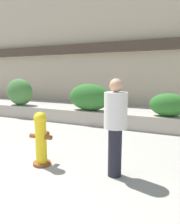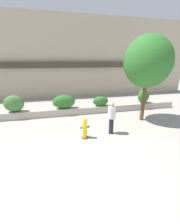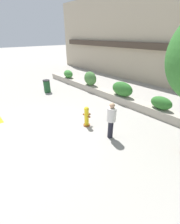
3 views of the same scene
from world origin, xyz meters
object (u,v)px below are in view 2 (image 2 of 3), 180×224
object	(u,v)px
hedge_bush_4	(144,96)
fire_hydrant	(85,128)
hedge_bush_3	(101,101)
pedestrian	(112,116)
street_tree	(148,62)
hedge_bush_2	(64,102)
hedge_bush_1	(14,104)

from	to	relation	value
hedge_bush_4	fire_hydrant	distance (m)	6.78
hedge_bush_3	fire_hydrant	bearing A→B (deg)	-118.13
pedestrian	street_tree	bearing A→B (deg)	26.87
hedge_bush_2	pedestrian	size ratio (longest dim) A/B	0.92
hedge_bush_2	hedge_bush_1	bearing A→B (deg)	180.00
hedge_bush_2	fire_hydrant	xyz separation A→B (m)	(0.72, -3.75, -0.43)
hedge_bush_1	fire_hydrant	bearing A→B (deg)	-43.24
hedge_bush_4	hedge_bush_1	bearing A→B (deg)	180.00
hedge_bush_4	fire_hydrant	bearing A→B (deg)	-146.30
hedge_bush_3	fire_hydrant	world-z (taller)	hedge_bush_3
fire_hydrant	pedestrian	distance (m)	1.55
hedge_bush_2	hedge_bush_4	distance (m)	6.35
street_tree	hedge_bush_1	bearing A→B (deg)	164.79
street_tree	pedestrian	bearing A→B (deg)	-153.13
hedge_bush_2	hedge_bush_4	xyz separation A→B (m)	(6.35, 0.00, 0.07)
fire_hydrant	hedge_bush_4	bearing A→B (deg)	33.70
hedge_bush_4	fire_hydrant	size ratio (longest dim) A/B	1.02
hedge_bush_1	fire_hydrant	xyz separation A→B (m)	(3.99, -3.75, -0.51)
hedge_bush_1	hedge_bush_3	xyz separation A→B (m)	(6.00, 0.00, -0.20)
hedge_bush_2	hedge_bush_3	bearing A→B (deg)	0.00
hedge_bush_2	pedestrian	bearing A→B (deg)	-58.52
hedge_bush_1	pedestrian	xyz separation A→B (m)	(5.47, -3.59, -0.07)
street_tree	hedge_bush_3	bearing A→B (deg)	134.33
fire_hydrant	hedge_bush_3	bearing A→B (deg)	61.87
hedge_bush_4	pedestrian	bearing A→B (deg)	-139.17
fire_hydrant	pedestrian	bearing A→B (deg)	6.40
street_tree	pedestrian	world-z (taller)	street_tree
hedge_bush_3	hedge_bush_2	bearing A→B (deg)	180.00
pedestrian	hedge_bush_3	bearing A→B (deg)	81.60
fire_hydrant	hedge_bush_1	bearing A→B (deg)	136.76
hedge_bush_1	hedge_bush_4	xyz separation A→B (m)	(9.62, 0.00, -0.01)
hedge_bush_2	fire_hydrant	world-z (taller)	hedge_bush_2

